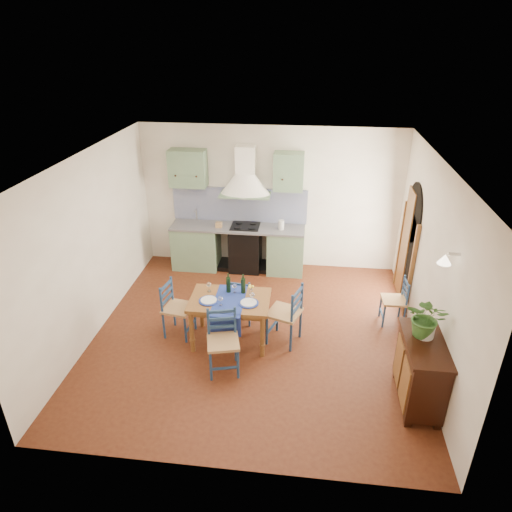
# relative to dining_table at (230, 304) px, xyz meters

# --- Properties ---
(floor) EXTENTS (5.00, 5.00, 0.00)m
(floor) POSITION_rel_dining_table_xyz_m (0.34, 0.20, -0.67)
(floor) COLOR #421A0E
(floor) RESTS_ON ground
(back_wall) EXTENTS (5.00, 0.96, 2.80)m
(back_wall) POSITION_rel_dining_table_xyz_m (-0.13, 2.49, 0.38)
(back_wall) COLOR white
(back_wall) RESTS_ON ground
(right_wall) EXTENTS (0.26, 5.00, 2.80)m
(right_wall) POSITION_rel_dining_table_xyz_m (2.84, 0.48, 0.67)
(right_wall) COLOR white
(right_wall) RESTS_ON ground
(left_wall) EXTENTS (0.04, 5.00, 2.80)m
(left_wall) POSITION_rel_dining_table_xyz_m (-2.16, 0.20, 0.73)
(left_wall) COLOR white
(left_wall) RESTS_ON ground
(ceiling) EXTENTS (5.00, 5.00, 0.01)m
(ceiling) POSITION_rel_dining_table_xyz_m (0.34, 0.20, 2.14)
(ceiling) COLOR white
(ceiling) RESTS_ON back_wall
(dining_table) EXTENTS (1.19, 0.90, 1.07)m
(dining_table) POSITION_rel_dining_table_xyz_m (0.00, 0.00, 0.00)
(dining_table) COLOR brown
(dining_table) RESTS_ON ground
(chair_near) EXTENTS (0.53, 0.53, 0.93)m
(chair_near) POSITION_rel_dining_table_xyz_m (0.01, -0.66, -0.19)
(chair_near) COLOR navy
(chair_near) RESTS_ON ground
(chair_far) EXTENTS (0.43, 0.43, 0.82)m
(chair_far) POSITION_rel_dining_table_xyz_m (0.09, 0.57, -0.25)
(chair_far) COLOR navy
(chair_far) RESTS_ON ground
(chair_left) EXTENTS (0.49, 0.49, 0.91)m
(chair_left) POSITION_rel_dining_table_xyz_m (-0.86, 0.09, -0.20)
(chair_left) COLOR navy
(chair_left) RESTS_ON ground
(chair_right) EXTENTS (0.58, 0.58, 0.98)m
(chair_right) POSITION_rel_dining_table_xyz_m (0.84, 0.09, -0.16)
(chair_right) COLOR navy
(chair_right) RESTS_ON ground
(chair_spare) EXTENTS (0.39, 0.39, 0.80)m
(chair_spare) POSITION_rel_dining_table_xyz_m (2.57, 0.81, -0.25)
(chair_spare) COLOR navy
(chair_spare) RESTS_ON ground
(sideboard) EXTENTS (0.50, 1.05, 0.94)m
(sideboard) POSITION_rel_dining_table_xyz_m (2.60, -0.97, -0.16)
(sideboard) COLOR black
(sideboard) RESTS_ON ground
(potted_plant) EXTENTS (0.59, 0.55, 0.53)m
(potted_plant) POSITION_rel_dining_table_xyz_m (2.60, -0.83, 0.53)
(potted_plant) COLOR #346327
(potted_plant) RESTS_ON sideboard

